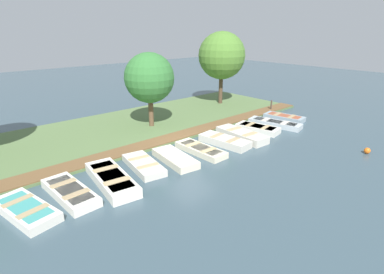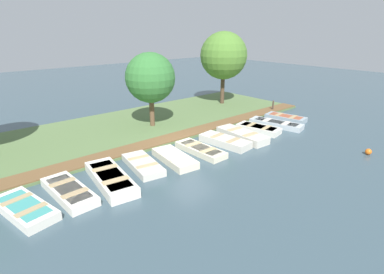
{
  "view_description": "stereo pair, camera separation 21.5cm",
  "coord_description": "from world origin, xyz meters",
  "views": [
    {
      "loc": [
        11.14,
        -9.74,
        5.97
      ],
      "look_at": [
        0.16,
        -0.0,
        0.65
      ],
      "focal_mm": 28.0,
      "sensor_mm": 36.0,
      "label": 1
    },
    {
      "loc": [
        11.28,
        -9.58,
        5.97
      ],
      "look_at": [
        0.16,
        -0.0,
        0.65
      ],
      "focal_mm": 28.0,
      "sensor_mm": 36.0,
      "label": 2
    }
  ],
  "objects": [
    {
      "name": "ground_plane",
      "position": [
        0.0,
        0.0,
        0.0
      ],
      "size": [
        80.0,
        80.0,
        0.0
      ],
      "primitive_type": "plane",
      "color": "#384C56"
    },
    {
      "name": "shore_bank",
      "position": [
        -5.0,
        0.0,
        0.06
      ],
      "size": [
        8.0,
        24.0,
        0.13
      ],
      "color": "#567042",
      "rests_on": "ground_plane"
    },
    {
      "name": "rowboat_2",
      "position": [
        0.85,
        -4.99,
        0.22
      ],
      "size": [
        3.57,
        1.58,
        0.44
      ],
      "rotation": [
        0.0,
        0.0,
        -0.13
      ],
      "color": "silver",
      "rests_on": "ground_plane"
    },
    {
      "name": "park_tree_center",
      "position": [
        -5.6,
        8.26,
        3.95
      ],
      "size": [
        3.71,
        3.71,
        5.82
      ],
      "color": "#4C3828",
      "rests_on": "ground_plane"
    },
    {
      "name": "park_tree_left",
      "position": [
        -4.27,
        0.47,
        3.15
      ],
      "size": [
        3.05,
        3.05,
        4.69
      ],
      "color": "brown",
      "rests_on": "ground_plane"
    },
    {
      "name": "rowboat_7",
      "position": [
        0.89,
        3.17,
        0.22
      ],
      "size": [
        3.23,
        1.27,
        0.44
      ],
      "rotation": [
        0.0,
        0.0,
        -0.05
      ],
      "color": "beige",
      "rests_on": "ground_plane"
    },
    {
      "name": "rowboat_8",
      "position": [
        0.73,
        4.9,
        0.19
      ],
      "size": [
        2.76,
        1.56,
        0.38
      ],
      "rotation": [
        0.0,
        0.0,
        0.2
      ],
      "color": "silver",
      "rests_on": "ground_plane"
    },
    {
      "name": "mooring_post_far",
      "position": [
        -1.51,
        9.57,
        0.44
      ],
      "size": [
        0.12,
        0.12,
        0.88
      ],
      "color": "#47382D",
      "rests_on": "ground_plane"
    },
    {
      "name": "rowboat_6",
      "position": [
        0.89,
        1.74,
        0.2
      ],
      "size": [
        2.97,
        1.38,
        0.41
      ],
      "rotation": [
        0.0,
        0.0,
        0.11
      ],
      "color": "beige",
      "rests_on": "ground_plane"
    },
    {
      "name": "rowboat_9",
      "position": [
        0.81,
        6.63,
        0.17
      ],
      "size": [
        3.48,
        1.68,
        0.35
      ],
      "rotation": [
        0.0,
        0.0,
        0.22
      ],
      "color": "#B2BCC1",
      "rests_on": "ground_plane"
    },
    {
      "name": "rowboat_5",
      "position": [
        0.86,
        -0.03,
        0.16
      ],
      "size": [
        2.93,
        1.06,
        0.33
      ],
      "rotation": [
        0.0,
        0.0,
        0.02
      ],
      "color": "beige",
      "rests_on": "ground_plane"
    },
    {
      "name": "dock_walkway",
      "position": [
        -1.59,
        0.0,
        0.09
      ],
      "size": [
        1.11,
        23.85,
        0.18
      ],
      "color": "brown",
      "rests_on": "ground_plane"
    },
    {
      "name": "rowboat_1",
      "position": [
        0.71,
        -6.62,
        0.18
      ],
      "size": [
        3.04,
        1.23,
        0.36
      ],
      "rotation": [
        0.0,
        0.0,
        0.06
      ],
      "color": "silver",
      "rests_on": "ground_plane"
    },
    {
      "name": "rowboat_0",
      "position": [
        0.86,
        -8.19,
        0.17
      ],
      "size": [
        2.95,
        1.67,
        0.35
      ],
      "rotation": [
        0.0,
        0.0,
        0.21
      ],
      "color": "silver",
      "rests_on": "ground_plane"
    },
    {
      "name": "rowboat_4",
      "position": [
        0.86,
        -1.7,
        0.18
      ],
      "size": [
        2.81,
        1.4,
        0.36
      ],
      "rotation": [
        0.0,
        0.0,
        -0.12
      ],
      "color": "beige",
      "rests_on": "ground_plane"
    },
    {
      "name": "buoy",
      "position": [
        6.56,
        6.2,
        0.16
      ],
      "size": [
        0.31,
        0.31,
        0.31
      ],
      "color": "orange",
      "rests_on": "ground_plane"
    },
    {
      "name": "rowboat_3",
      "position": [
        0.46,
        -3.21,
        0.16
      ],
      "size": [
        2.81,
        1.49,
        0.33
      ],
      "rotation": [
        0.0,
        0.0,
        -0.16
      ],
      "color": "beige",
      "rests_on": "ground_plane"
    },
    {
      "name": "rowboat_10",
      "position": [
        0.43,
        8.32,
        0.17
      ],
      "size": [
        2.81,
        1.52,
        0.34
      ],
      "rotation": [
        0.0,
        0.0,
        0.17
      ],
      "color": "#8C9EA8",
      "rests_on": "ground_plane"
    }
  ]
}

